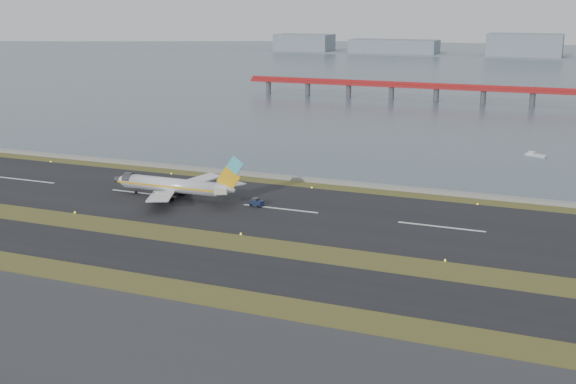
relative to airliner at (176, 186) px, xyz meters
name	(u,v)px	position (x,y,z in m)	size (l,w,h in m)	color
ground	(225,245)	(29.21, -28.94, -3.46)	(1000.00, 1000.00, 0.00)	#3A4619
apron_strip	(51,359)	(29.21, -83.94, -3.41)	(1000.00, 50.00, 0.10)	#303033
taxiway_strip	(198,263)	(29.21, -40.94, -3.41)	(1000.00, 18.00, 0.10)	black
runway_strip	(280,209)	(29.21, 1.06, -3.41)	(1000.00, 45.00, 0.10)	black
seawall	(321,181)	(29.21, 31.06, -2.96)	(1000.00, 2.50, 1.00)	gray
bay_water	(493,70)	(29.21, 431.06, -3.46)	(1400.00, 800.00, 1.30)	#465965
red_pier	(484,90)	(49.21, 221.06, 3.82)	(260.00, 5.00, 10.20)	maroon
far_shoreline	(528,50)	(42.83, 591.06, 2.61)	(1400.00, 80.00, 60.50)	gray
airliner	(176,186)	(0.00, 0.00, 0.00)	(38.52, 32.89, 12.80)	silver
pushback_tug	(257,202)	(22.74, 0.99, -2.41)	(3.70, 2.59, 2.17)	#161E3D
workboat_near	(535,155)	(83.52, 92.73, -2.93)	(7.23, 4.46, 1.68)	silver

